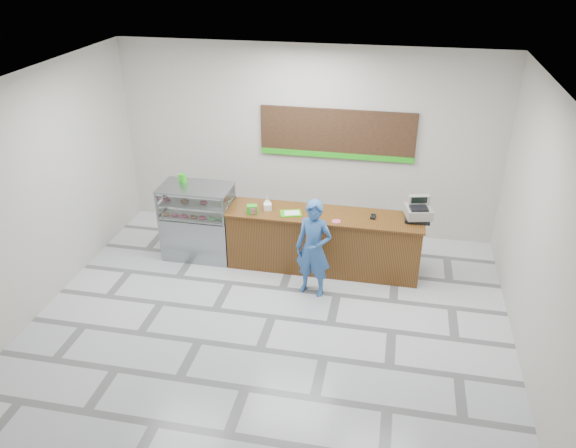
% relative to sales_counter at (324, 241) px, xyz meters
% --- Properties ---
extents(floor, '(7.00, 7.00, 0.00)m').
position_rel_sales_counter_xyz_m(floor, '(-0.55, -1.55, -0.52)').
color(floor, silver).
rests_on(floor, ground).
extents(back_wall, '(7.00, 0.00, 7.00)m').
position_rel_sales_counter_xyz_m(back_wall, '(-0.55, 1.45, 1.23)').
color(back_wall, beige).
rests_on(back_wall, floor).
extents(ceiling, '(7.00, 7.00, 0.00)m').
position_rel_sales_counter_xyz_m(ceiling, '(-0.55, -1.55, 2.98)').
color(ceiling, silver).
rests_on(ceiling, back_wall).
extents(sales_counter, '(3.26, 0.76, 1.03)m').
position_rel_sales_counter_xyz_m(sales_counter, '(0.00, 0.00, 0.00)').
color(sales_counter, brown).
rests_on(sales_counter, floor).
extents(display_case, '(1.22, 0.72, 1.33)m').
position_rel_sales_counter_xyz_m(display_case, '(-2.22, -0.00, 0.16)').
color(display_case, gray).
rests_on(display_case, floor).
extents(menu_board, '(2.80, 0.06, 0.90)m').
position_rel_sales_counter_xyz_m(menu_board, '(-0.00, 1.41, 1.42)').
color(menu_board, black).
rests_on(menu_board, back_wall).
extents(cash_register, '(0.47, 0.49, 0.37)m').
position_rel_sales_counter_xyz_m(cash_register, '(1.50, 0.12, 0.65)').
color(cash_register, black).
rests_on(cash_register, sales_counter).
extents(card_terminal, '(0.09, 0.16, 0.04)m').
position_rel_sales_counter_xyz_m(card_terminal, '(0.79, 0.02, 0.53)').
color(card_terminal, black).
rests_on(card_terminal, sales_counter).
extents(serving_tray, '(0.40, 0.34, 0.02)m').
position_rel_sales_counter_xyz_m(serving_tray, '(-0.55, -0.10, 0.52)').
color(serving_tray, '#31CB0F').
rests_on(serving_tray, sales_counter).
extents(napkin_box, '(0.16, 0.16, 0.11)m').
position_rel_sales_counter_xyz_m(napkin_box, '(-0.96, -0.02, 0.57)').
color(napkin_box, white).
rests_on(napkin_box, sales_counter).
extents(straw_cup, '(0.08, 0.08, 0.12)m').
position_rel_sales_counter_xyz_m(straw_cup, '(-0.98, 0.06, 0.58)').
color(straw_cup, silver).
rests_on(straw_cup, sales_counter).
extents(promo_box, '(0.19, 0.15, 0.15)m').
position_rel_sales_counter_xyz_m(promo_box, '(-1.18, -0.21, 0.59)').
color(promo_box, green).
rests_on(promo_box, sales_counter).
extents(donut_decal, '(0.15, 0.15, 0.00)m').
position_rel_sales_counter_xyz_m(donut_decal, '(0.22, -0.22, 0.52)').
color(donut_decal, '#D65071').
rests_on(donut_decal, sales_counter).
extents(green_cup_left, '(0.09, 0.09, 0.14)m').
position_rel_sales_counter_xyz_m(green_cup_left, '(-2.53, 0.17, 0.88)').
color(green_cup_left, green).
rests_on(green_cup_left, display_case).
extents(green_cup_right, '(0.09, 0.09, 0.15)m').
position_rel_sales_counter_xyz_m(green_cup_right, '(-2.47, 0.14, 0.89)').
color(green_cup_right, green).
rests_on(green_cup_right, display_case).
extents(customer, '(0.65, 0.50, 1.60)m').
position_rel_sales_counter_xyz_m(customer, '(-0.05, -0.77, 0.28)').
color(customer, '#305EA2').
rests_on(customer, floor).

